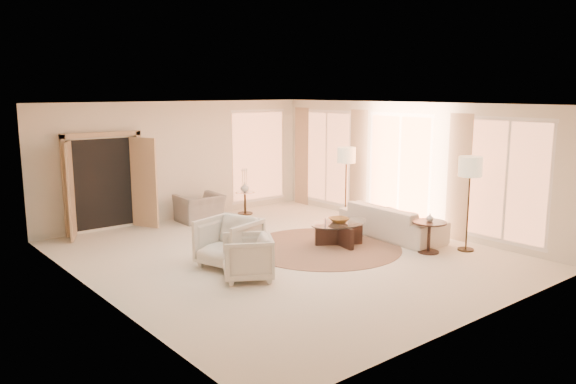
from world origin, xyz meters
TOP-DOWN VIEW (x-y plane):
  - room at (0.00, 0.00)m, footprint 7.04×8.04m
  - windows_right at (3.45, 0.10)m, footprint 0.10×6.40m
  - window_back_corner at (2.30, 3.95)m, footprint 1.70×0.10m
  - curtains_right at (3.40, 1.00)m, footprint 0.06×5.20m
  - french_doors at (-1.90, 3.82)m, footprint 1.95×0.66m
  - area_rug at (0.90, -0.08)m, footprint 3.36×3.36m
  - sofa at (2.58, -0.38)m, footprint 1.03×2.37m
  - armchair_left at (-1.18, 0.10)m, footprint 1.08×1.12m
  - armchair_right at (-1.33, -0.68)m, footprint 1.02×1.04m
  - accent_chair at (0.16, 3.40)m, footprint 1.01×0.67m
  - coffee_table at (1.25, -0.15)m, footprint 1.67×1.67m
  - end_table at (2.22, -1.61)m, footprint 0.64×0.64m
  - side_table at (1.46, 3.40)m, footprint 0.49×0.49m
  - floor_lamp_near at (2.82, 1.23)m, footprint 0.43×0.43m
  - floor_lamp_far at (2.90, -1.97)m, footprint 0.44×0.44m
  - bowl at (1.25, -0.15)m, footprint 0.47×0.47m
  - end_vase at (2.22, -1.61)m, footprint 0.20×0.20m
  - side_vase at (1.46, 3.40)m, footprint 0.27×0.27m

SIDE VIEW (x-z plane):
  - area_rug at x=0.90m, z-range 0.00..0.01m
  - coffee_table at x=1.25m, z-range 0.06..0.53m
  - sofa at x=2.58m, z-range 0.00..0.68m
  - side_table at x=1.46m, z-range 0.06..0.63m
  - armchair_right at x=-1.33m, z-range 0.00..0.80m
  - end_table at x=2.22m, z-range 0.11..0.72m
  - accent_chair at x=0.16m, z-range 0.00..0.86m
  - armchair_left at x=-1.18m, z-range 0.00..0.94m
  - bowl at x=1.25m, z-range 0.47..0.56m
  - end_vase at x=2.22m, z-range 0.60..0.76m
  - side_vase at x=1.46m, z-range 0.57..0.80m
  - french_doors at x=-1.90m, z-range -0.01..2.15m
  - curtains_right at x=3.40m, z-range 0.00..2.60m
  - windows_right at x=3.45m, z-range 0.15..2.55m
  - window_back_corner at x=2.30m, z-range 0.15..2.55m
  - room at x=0.00m, z-range -0.02..2.81m
  - floor_lamp_near at x=2.82m, z-range 0.62..2.37m
  - floor_lamp_far at x=2.90m, z-range 0.64..2.46m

